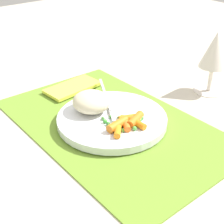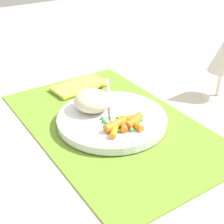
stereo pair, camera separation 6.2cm
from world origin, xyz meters
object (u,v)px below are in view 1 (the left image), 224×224
at_px(rice_mound, 91,102).
at_px(napkin, 73,87).
at_px(fork, 108,103).
at_px(plate, 112,119).
at_px(carrot_portion, 127,123).
at_px(wine_glass, 215,52).

relative_size(rice_mound, napkin, 0.59).
xyz_separation_m(rice_mound, fork, (0.00, 0.04, -0.02)).
relative_size(fork, napkin, 1.35).
bearing_deg(fork, napkin, -179.61).
bearing_deg(plate, fork, 150.60).
relative_size(plate, rice_mound, 2.82).
distance_m(rice_mound, carrot_portion, 0.10).
xyz_separation_m(rice_mound, wine_glass, (0.08, 0.31, 0.06)).
bearing_deg(napkin, fork, 0.39).
xyz_separation_m(rice_mound, napkin, (-0.14, 0.04, -0.03)).
distance_m(rice_mound, fork, 0.05).
height_order(rice_mound, fork, rice_mound).
distance_m(plate, fork, 0.05).
xyz_separation_m(wine_glass, napkin, (-0.22, -0.27, -0.09)).
relative_size(carrot_portion, napkin, 0.70).
distance_m(plate, rice_mound, 0.06).
height_order(carrot_portion, fork, carrot_portion).
bearing_deg(carrot_portion, rice_mound, -169.54).
bearing_deg(napkin, carrot_portion, -6.27).
xyz_separation_m(fork, napkin, (-0.14, -0.00, -0.01)).
height_order(rice_mound, napkin, rice_mound).
xyz_separation_m(plate, carrot_portion, (0.05, -0.00, 0.02)).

